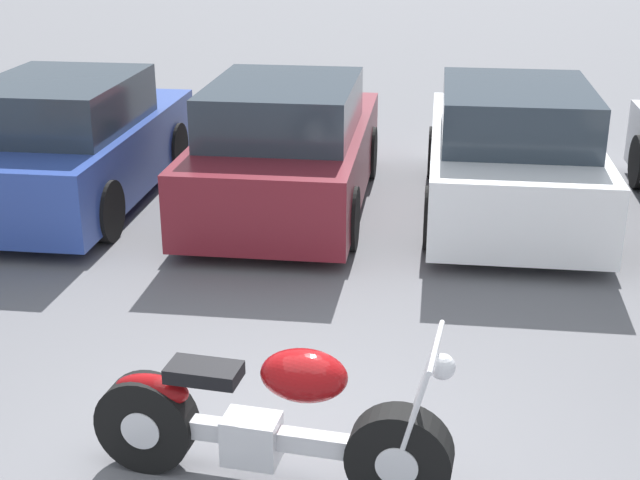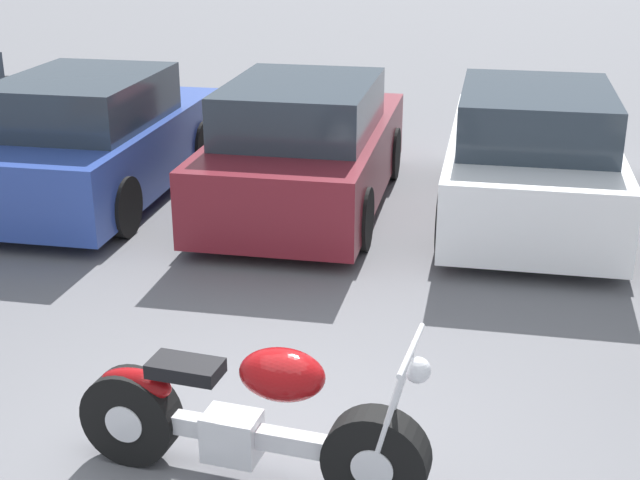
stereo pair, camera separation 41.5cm
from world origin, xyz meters
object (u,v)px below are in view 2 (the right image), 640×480
motorcycle (246,420)px  parked_car_white (531,158)px  parked_car_maroon (305,149)px  parked_car_blue (94,141)px

motorcycle → parked_car_white: (1.78, 5.30, 0.27)m
motorcycle → parked_car_maroon: size_ratio=0.54×
motorcycle → parked_car_maroon: 5.24m
parked_car_maroon → parked_car_white: 2.52m
parked_car_blue → parked_car_white: size_ratio=1.00×
parked_car_white → parked_car_blue: bearing=-177.4°
parked_car_blue → parked_car_white: same height
motorcycle → parked_car_blue: parked_car_blue is taller
parked_car_white → motorcycle: bearing=-108.6°
parked_car_blue → parked_car_white: bearing=2.6°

